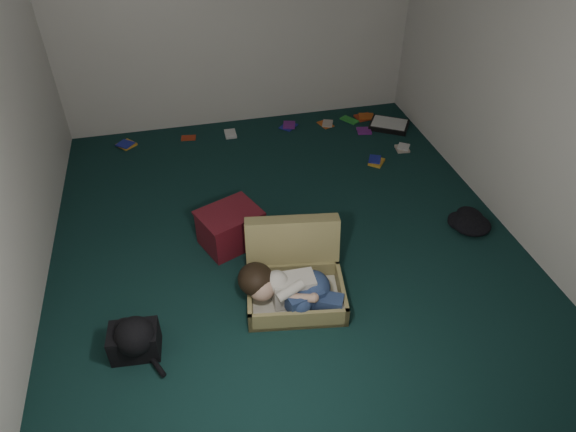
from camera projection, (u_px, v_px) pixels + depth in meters
name	position (u px, v px, depth m)	size (l,w,h in m)	color
floor	(284.00, 236.00, 4.59)	(4.50, 4.50, 0.00)	#102E2B
wall_back	(236.00, 11.00, 5.49)	(4.50, 4.50, 0.00)	silver
wall_front	(409.00, 348.00, 2.07)	(4.50, 4.50, 0.00)	silver
wall_right	(524.00, 77.00, 4.14)	(4.50, 4.50, 0.00)	silver
suitcase	(294.00, 274.00, 3.99)	(0.84, 0.83, 0.54)	#9C9056
person	(290.00, 288.00, 3.81)	(0.78, 0.47, 0.34)	silver
maroon_bin	(230.00, 228.00, 4.41)	(0.61, 0.55, 0.34)	maroon
backpack	(134.00, 340.00, 3.54)	(0.42, 0.33, 0.25)	black
clothing_pile	(471.00, 219.00, 4.68)	(0.39, 0.32, 0.13)	black
paper_tray	(389.00, 125.00, 6.14)	(0.55, 0.51, 0.06)	black
book_scatter	(302.00, 134.00, 6.01)	(3.18, 1.22, 0.02)	gold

